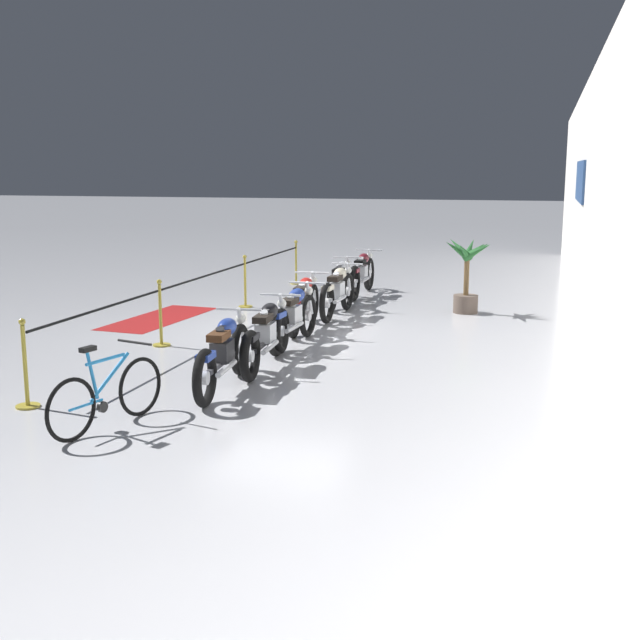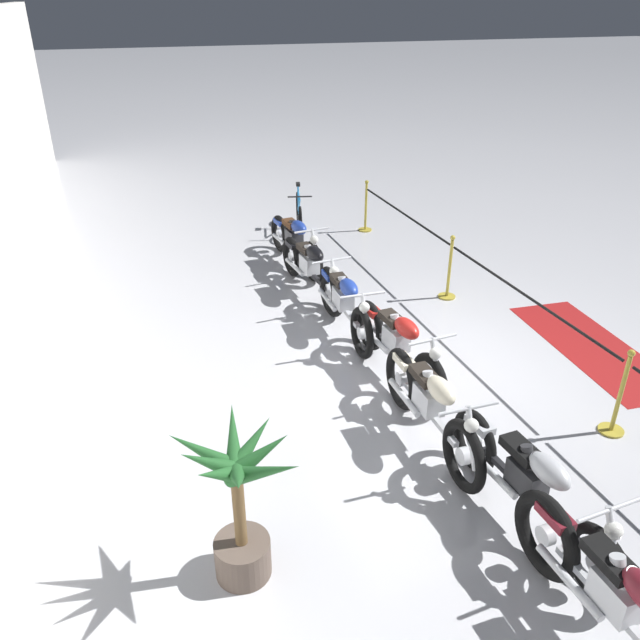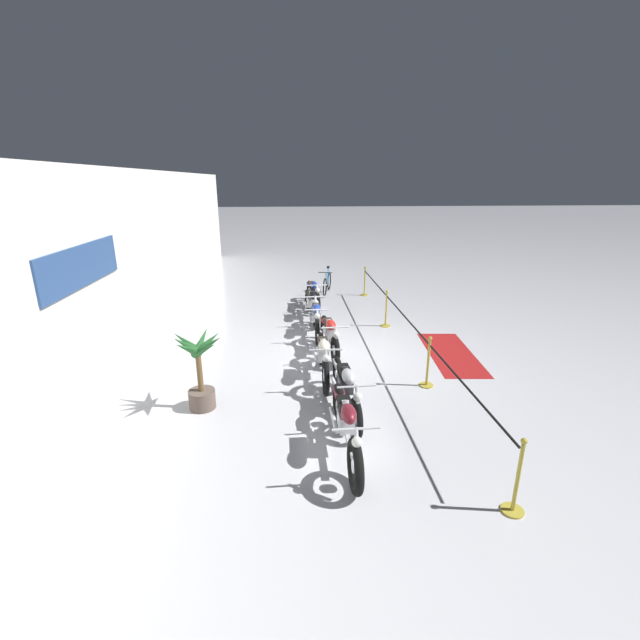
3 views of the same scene
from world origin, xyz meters
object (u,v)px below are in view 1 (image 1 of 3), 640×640
Objects in this scene: stanchion_far_left at (237,273)px; stanchion_mid_left at (245,290)px; potted_palm_left_of_row at (466,272)px; motorcycle_maroon_0 at (362,274)px; motorcycle_silver_1 at (340,282)px; stanchion_mid_right at (161,323)px; motorcycle_black_5 at (267,335)px; motorcycle_red_3 at (304,303)px; motorcycle_blue_6 at (224,354)px; motorcycle_cream_2 at (338,291)px; stanchion_far_right at (26,377)px; bicycle at (107,395)px; motorcycle_blue_4 at (293,316)px; floor_banner at (159,318)px.

stanchion_mid_left is (-0.43, -0.00, -0.38)m from stanchion_far_left.
motorcycle_maroon_0 is at bearing -123.37° from potted_palm_left_of_row.
stanchion_mid_right reaches higher than motorcycle_silver_1.
motorcycle_red_3 is at bearing -174.33° from motorcycle_black_5.
stanchion_mid_left reaches higher than motorcycle_blue_6.
motorcycle_silver_1 is 1.37m from motorcycle_cream_2.
potted_palm_left_of_row is 8.83m from stanchion_far_right.
potted_palm_left_of_row is 6.08m from stanchion_mid_right.
motorcycle_maroon_0 is 2.22× the size of stanchion_mid_right.
bicycle is at bearing -19.29° from motorcycle_blue_6.
motorcycle_black_5 is at bearing 0.10° from motorcycle_cream_2.
stanchion_mid_left reaches higher than bicycle.
motorcycle_cream_2 is 2.07× the size of stanchion_mid_left.
motorcycle_cream_2 reaches higher than bicycle.
stanchion_far_left reaches higher than bicycle.
stanchion_mid_right is at bearing -21.01° from motorcycle_silver_1.
bicycle is 7.68m from stanchion_mid_left.
motorcycle_blue_6 is at bearing 19.64° from stanchion_far_left.
bicycle is at bearing -3.65° from motorcycle_maroon_0.
motorcycle_maroon_0 is 7.93m from motorcycle_blue_6.
stanchion_far_left reaches higher than motorcycle_blue_4.
stanchion_mid_left is (0.55, -4.32, -0.44)m from potted_palm_left_of_row.
motorcycle_blue_4 is 0.97× the size of motorcycle_blue_6.
motorcycle_cream_2 is at bearing 162.93° from stanchion_far_right.
motorcycle_maroon_0 reaches higher than motorcycle_blue_6.
potted_palm_left_of_row is at bearing 159.61° from bicycle.
motorcycle_silver_1 is 1.05× the size of motorcycle_red_3.
bicycle is 1.11× the size of potted_palm_left_of_row.
potted_palm_left_of_row is 1.40× the size of stanchion_mid_right.
stanchion_mid_left is at bearing -155.73° from motorcycle_black_5.
stanchion_far_left is (-0.07, -2.04, 0.26)m from motorcycle_cream_2.
motorcycle_maroon_0 is 3.98m from motorcycle_red_3.
stanchion_mid_left is (-5.81, -1.92, -0.10)m from motorcycle_blue_6.
motorcycle_maroon_0 is 2.22× the size of stanchion_far_right.
motorcycle_blue_6 is at bearing -5.73° from motorcycle_black_5.
motorcycle_blue_4 reaches higher than motorcycle_silver_1.
motorcycle_blue_4 is 0.20× the size of stanchion_far_left.
motorcycle_blue_6 is 2.84m from stanchion_mid_right.
motorcycle_maroon_0 is 9.47m from stanchion_far_right.
stanchion_far_left is 1.77m from floor_banner.
motorcycle_blue_6 reaches higher than floor_banner.
stanchion_far_left reaches higher than floor_banner.
floor_banner is at bearing -168.67° from stanchion_far_right.
stanchion_far_right reaches higher than motorcycle_silver_1.
motorcycle_cream_2 is 1.32× the size of bicycle.
stanchion_far_left is at bearing 0.00° from stanchion_mid_left.
potted_palm_left_of_row reaches higher than stanchion_far_left.
motorcycle_red_3 is 0.21× the size of stanchion_far_left.
stanchion_mid_right is (4.56, -1.75, -0.10)m from motorcycle_silver_1.
motorcycle_blue_4 reaches higher than motorcycle_blue_6.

